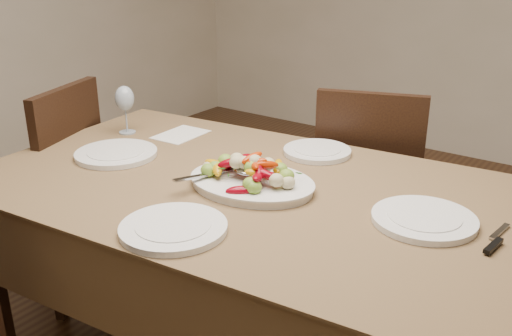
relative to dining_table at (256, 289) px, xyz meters
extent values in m
cube|color=brown|center=(0.00, 0.00, 0.00)|extent=(1.93, 1.21, 0.76)
ellipsoid|color=white|center=(0.00, -0.02, 0.39)|extent=(0.43, 0.33, 0.02)
cylinder|color=white|center=(-0.57, -0.07, 0.39)|extent=(0.29, 0.29, 0.02)
cylinder|color=white|center=(0.52, 0.07, 0.39)|extent=(0.28, 0.28, 0.02)
cylinder|color=white|center=(0.00, 0.37, 0.39)|extent=(0.25, 0.25, 0.02)
cylinder|color=white|center=(0.00, -0.37, 0.39)|extent=(0.29, 0.29, 0.02)
cube|color=silver|center=(-0.55, 0.25, 0.38)|extent=(0.16, 0.22, 0.00)
camera|label=1|loc=(0.97, -1.34, 1.09)|focal=40.00mm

